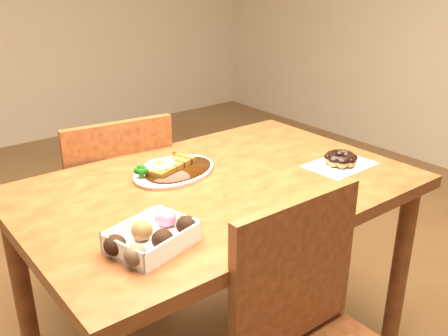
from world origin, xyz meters
TOP-DOWN VIEW (x-y plane):
  - table at (0.00, 0.00)m, footprint 1.20×0.80m
  - chair_far at (-0.11, 0.54)m, footprint 0.47×0.47m
  - katsu_curry_plate at (-0.07, 0.15)m, footprint 0.34×0.28m
  - donut_box at (-0.35, -0.20)m, footprint 0.24×0.19m
  - pon_de_ring at (0.41, -0.14)m, footprint 0.23×0.17m

SIDE VIEW (x-z plane):
  - chair_far at x=-0.11m, z-range 0.04..0.91m
  - table at x=0.00m, z-range 0.28..1.03m
  - katsu_curry_plate at x=-0.07m, z-range 0.74..0.79m
  - pon_de_ring at x=0.41m, z-range 0.75..0.79m
  - donut_box at x=-0.35m, z-range 0.75..0.80m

